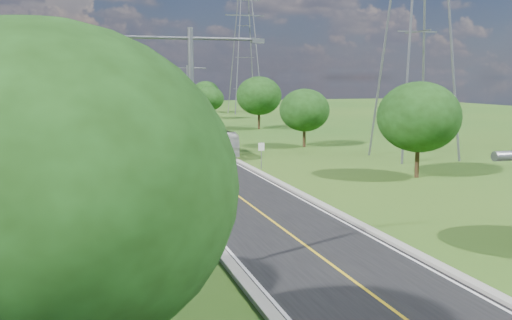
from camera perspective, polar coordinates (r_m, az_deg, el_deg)
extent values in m
plane|color=#205317|center=(71.21, -8.91, 1.61)|extent=(260.00, 260.00, 0.00)
cube|color=black|center=(77.11, -9.56, 2.12)|extent=(8.00, 150.00, 0.06)
cube|color=gray|center=(76.66, -12.71, 2.05)|extent=(0.50, 150.00, 0.22)
cube|color=gray|center=(77.78, -6.46, 2.29)|extent=(0.50, 150.00, 0.22)
cylinder|color=slate|center=(50.88, 0.53, 0.44)|extent=(0.08, 0.08, 2.40)
cube|color=white|center=(50.75, 0.54, 1.33)|extent=(0.55, 0.04, 0.70)
cube|color=gray|center=(150.17, -17.23, 5.16)|extent=(1.20, 3.00, 2.00)
cube|color=gray|center=(151.53, -9.62, 5.44)|extent=(1.20, 3.00, 2.00)
cube|color=gray|center=(150.45, -13.43, 5.92)|extent=(30.00, 3.00, 1.20)
cylinder|color=slate|center=(22.62, -6.39, 0.30)|extent=(0.22, 0.22, 10.00)
cylinder|color=slate|center=(22.23, -10.20, 11.98)|extent=(2.80, 0.12, 0.12)
cylinder|color=slate|center=(22.76, -3.03, 12.00)|extent=(2.80, 0.12, 0.12)
cube|color=slate|center=(22.10, -13.62, 11.77)|extent=(0.50, 0.25, 0.18)
cube|color=slate|center=(23.11, 0.16, 11.83)|extent=(0.50, 0.25, 0.18)
cylinder|color=slate|center=(55.25, -12.91, 4.81)|extent=(0.22, 0.22, 10.00)
cylinder|color=slate|center=(55.10, -14.54, 9.54)|extent=(2.80, 0.12, 0.12)
cylinder|color=slate|center=(55.31, -11.60, 9.63)|extent=(2.80, 0.12, 0.12)
cube|color=slate|center=(55.04, -15.91, 9.44)|extent=(0.50, 0.25, 0.18)
cube|color=slate|center=(55.45, -10.24, 9.61)|extent=(0.50, 0.25, 0.18)
cylinder|color=slate|center=(89.54, -6.86, 6.19)|extent=(0.22, 0.22, 10.00)
cylinder|color=slate|center=(89.25, -7.80, 9.13)|extent=(2.80, 0.12, 0.12)
cylinder|color=slate|center=(89.76, -6.02, 9.15)|extent=(2.80, 0.12, 0.12)
cube|color=slate|center=(89.05, -8.64, 9.08)|extent=(0.50, 0.25, 0.18)
cube|color=slate|center=(90.02, -5.20, 9.13)|extent=(0.50, 0.25, 0.18)
cube|color=slate|center=(130.86, -1.13, 14.26)|extent=(9.00, 0.25, 0.25)
cube|color=slate|center=(131.26, -1.13, 15.72)|extent=(7.00, 0.25, 0.25)
cylinder|color=black|center=(60.54, -21.70, 1.51)|extent=(0.36, 0.36, 3.24)
ellipsoid|color=black|center=(60.25, -21.90, 5.25)|extent=(7.56, 7.56, 6.43)
cylinder|color=black|center=(84.54, -21.84, 3.13)|extent=(0.36, 0.36, 2.88)
ellipsoid|color=black|center=(84.34, -21.97, 5.51)|extent=(6.72, 6.72, 5.71)
cylinder|color=black|center=(108.31, -19.54, 4.14)|extent=(0.36, 0.36, 2.52)
ellipsoid|color=black|center=(108.16, -19.62, 5.77)|extent=(5.88, 5.88, 5.00)
ellipsoid|color=black|center=(12.23, -20.73, -2.72)|extent=(7.98, 7.98, 6.78)
cylinder|color=black|center=(48.28, 15.81, -0.01)|extent=(0.36, 0.36, 2.88)
ellipsoid|color=black|center=(47.92, 15.98, 4.16)|extent=(6.72, 6.72, 5.71)
cylinder|color=black|center=(67.28, 4.84, 2.37)|extent=(0.36, 0.36, 2.52)
ellipsoid|color=black|center=(67.04, 4.88, 4.99)|extent=(5.88, 5.88, 5.00)
cylinder|color=black|center=(90.44, 0.30, 4.07)|extent=(0.36, 0.36, 3.06)
ellipsoid|color=black|center=(90.25, 0.30, 6.44)|extent=(7.14, 7.14, 6.07)
cylinder|color=black|center=(112.96, -4.60, 4.69)|extent=(0.36, 0.36, 2.34)
ellipsoid|color=black|center=(112.82, -4.62, 6.14)|extent=(5.46, 5.46, 4.64)
cylinder|color=black|center=(133.20, -5.03, 5.30)|extent=(0.36, 0.36, 2.70)
ellipsoid|color=black|center=(133.07, -5.05, 6.72)|extent=(6.30, 6.30, 5.36)
imported|color=silver|center=(59.82, -4.20, 1.88)|extent=(2.71, 10.39, 2.88)
imported|color=silver|center=(57.54, -8.34, 1.51)|extent=(2.81, 10.08, 2.78)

